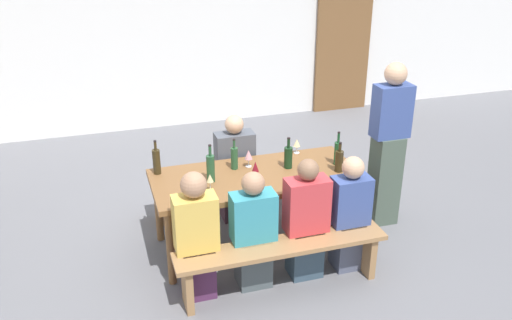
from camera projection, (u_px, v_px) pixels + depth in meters
name	position (u px, v px, depth m)	size (l,w,h in m)	color
ground_plane	(256.00, 244.00, 5.32)	(24.00, 24.00, 0.00)	slate
back_wall	(181.00, 16.00, 7.80)	(14.00, 0.20, 3.20)	white
wooden_door	(343.00, 45.00, 8.58)	(0.90, 0.06, 2.10)	brown
tasting_table	(256.00, 183.00, 5.05)	(1.91, 0.85, 0.75)	brown
bench_near	(282.00, 254.00, 4.55)	(1.81, 0.30, 0.45)	#9E7247
bench_far	(236.00, 180.00, 5.81)	(1.81, 0.30, 0.45)	#9E7247
wine_bottle_0	(157.00, 161.00, 4.99)	(0.07, 0.07, 0.33)	#332814
wine_bottle_1	(338.00, 153.00, 5.17)	(0.07, 0.07, 0.33)	#194723
wine_bottle_2	(234.00, 158.00, 5.09)	(0.07, 0.07, 0.30)	#234C2D
wine_bottle_3	(211.00, 168.00, 4.84)	(0.07, 0.07, 0.36)	#234C2D
wine_bottle_4	(288.00, 157.00, 5.11)	(0.08, 0.08, 0.31)	#143319
wine_bottle_5	(339.00, 161.00, 5.04)	(0.08, 0.08, 0.29)	#332814
wine_glass_0	(255.00, 167.00, 4.88)	(0.06, 0.06, 0.17)	silver
wine_glass_1	(297.00, 143.00, 5.43)	(0.07, 0.07, 0.15)	silver
wine_glass_2	(195.00, 183.00, 4.56)	(0.07, 0.07, 0.19)	silver
wine_glass_3	(248.00, 155.00, 5.13)	(0.08, 0.08, 0.17)	silver
wine_glass_4	(210.00, 179.00, 4.68)	(0.06, 0.06, 0.16)	silver
seated_guest_near_0	(196.00, 238.00, 4.41)	(0.35, 0.24, 1.13)	#50284D
seated_guest_near_1	(253.00, 233.00, 4.56)	(0.37, 0.24, 1.06)	#495457
seated_guest_near_2	(306.00, 222.00, 4.68)	(0.37, 0.24, 1.11)	#354A5A
seated_guest_near_3	(349.00, 216.00, 4.79)	(0.33, 0.24, 1.08)	#52586E
seated_guest_far_0	(235.00, 171.00, 5.59)	(0.39, 0.24, 1.14)	#432B37
standing_host	(388.00, 147.00, 5.40)	(0.36, 0.24, 1.69)	#475648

